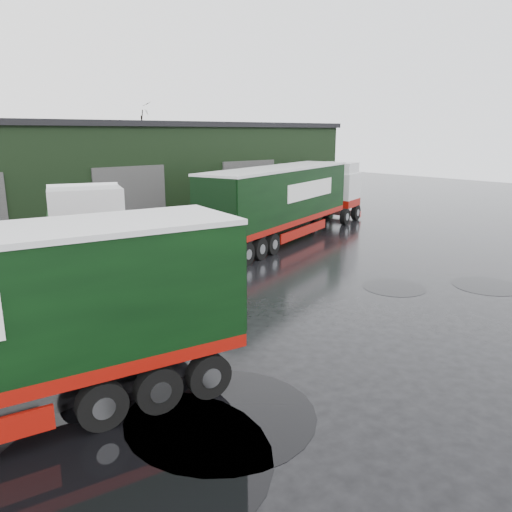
{
  "coord_description": "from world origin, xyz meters",
  "views": [
    {
      "loc": [
        -9.69,
        -10.17,
        5.71
      ],
      "look_at": [
        0.67,
        2.17,
        1.7
      ],
      "focal_mm": 35.0,
      "sensor_mm": 36.0,
      "label": 1
    }
  ],
  "objects": [
    {
      "name": "lorry_right",
      "position": [
        8.0,
        9.0,
        2.0
      ],
      "size": [
        15.25,
        7.36,
        4.0
      ],
      "primitive_type": null,
      "rotation": [
        0.0,
        0.0,
        -1.25
      ],
      "color": "silver",
      "rests_on": "ground"
    },
    {
      "name": "warehouse",
      "position": [
        2.0,
        20.0,
        3.16
      ],
      "size": [
        32.4,
        12.4,
        6.3
      ],
      "color": "black",
      "rests_on": "ground"
    },
    {
      "name": "puddle_3",
      "position": [
        8.77,
        -1.89,
        0.0
      ],
      "size": [
        2.53,
        2.53,
        0.01
      ],
      "primitive_type": "cylinder",
      "color": "black",
      "rests_on": "ground"
    },
    {
      "name": "wash_bucket",
      "position": [
        -1.73,
        5.12,
        0.13
      ],
      "size": [
        0.35,
        0.35,
        0.26
      ],
      "primitive_type": "cylinder",
      "rotation": [
        0.0,
        0.0,
        -0.28
      ],
      "color": "#0711A6",
      "rests_on": "ground"
    },
    {
      "name": "puddle_0",
      "position": [
        -4.3,
        -2.63,
        0.0
      ],
      "size": [
        3.97,
        3.97,
        0.01
      ],
      "primitive_type": "cylinder",
      "color": "black",
      "rests_on": "ground"
    },
    {
      "name": "puddle_1",
      "position": [
        5.89,
        0.26,
        0.0
      ],
      "size": [
        2.34,
        2.34,
        0.01
      ],
      "primitive_type": "cylinder",
      "color": "black",
      "rests_on": "ground"
    },
    {
      "name": "hero_tractor",
      "position": [
        -3.97,
        4.5,
        2.0
      ],
      "size": [
        4.6,
        6.96,
        3.99
      ],
      "primitive_type": null,
      "rotation": [
        0.0,
        0.0,
        -0.32
      ],
      "color": "black",
      "rests_on": "ground"
    },
    {
      "name": "puddle_2",
      "position": [
        -6.39,
        -2.85,
        0.0
      ],
      "size": [
        5.02,
        5.02,
        0.01
      ],
      "primitive_type": "cylinder",
      "color": "black",
      "rests_on": "ground"
    },
    {
      "name": "ground",
      "position": [
        0.0,
        0.0,
        0.0
      ],
      "size": [
        100.0,
        100.0,
        0.0
      ],
      "primitive_type": "plane",
      "color": "black"
    },
    {
      "name": "tree_back_b",
      "position": [
        10.0,
        30.0,
        3.75
      ],
      "size": [
        4.4,
        4.4,
        7.5
      ],
      "primitive_type": null,
      "color": "black",
      "rests_on": "ground"
    }
  ]
}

